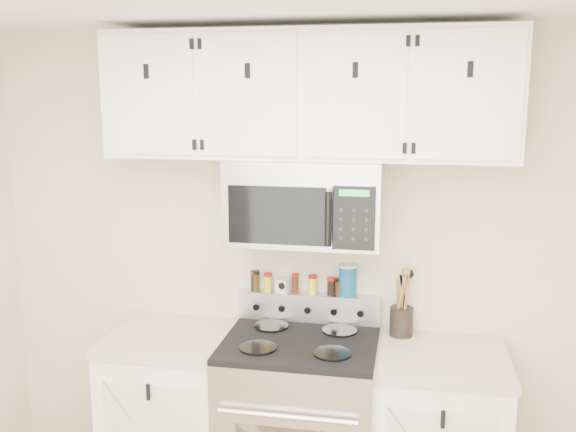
% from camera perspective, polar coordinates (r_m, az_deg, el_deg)
% --- Properties ---
extents(back_wall, '(3.50, 0.01, 2.50)m').
position_cam_1_polar(back_wall, '(3.46, 2.01, -4.37)').
color(back_wall, '#B8AC8A').
rests_on(back_wall, floor).
extents(range, '(0.76, 0.65, 1.10)m').
position_cam_1_polar(range, '(3.46, 1.07, -18.07)').
color(range, '#B7B7BA').
rests_on(range, floor).
extents(base_cabinet_left, '(0.64, 0.62, 0.92)m').
position_cam_1_polar(base_cabinet_left, '(3.65, -10.09, -17.00)').
color(base_cabinet_left, white).
rests_on(base_cabinet_left, floor).
extents(microwave, '(0.76, 0.44, 0.42)m').
position_cam_1_polar(microwave, '(3.19, 1.54, 1.32)').
color(microwave, '#9E9EA3').
rests_on(microwave, back_wall).
extents(upper_cabinets, '(2.00, 0.35, 0.62)m').
position_cam_1_polar(upper_cabinets, '(3.17, 1.66, 10.71)').
color(upper_cabinets, white).
rests_on(upper_cabinets, back_wall).
extents(utensil_crock, '(0.12, 0.12, 0.35)m').
position_cam_1_polar(utensil_crock, '(3.41, 10.05, -9.01)').
color(utensil_crock, black).
rests_on(utensil_crock, base_cabinet_right).
extents(kitchen_timer, '(0.08, 0.07, 0.07)m').
position_cam_1_polar(kitchen_timer, '(3.48, -0.46, -6.19)').
color(kitchen_timer, white).
rests_on(kitchen_timer, range).
extents(salt_canister, '(0.09, 0.09, 0.17)m').
position_cam_1_polar(salt_canister, '(3.42, 5.32, -5.72)').
color(salt_canister, '#14508A').
rests_on(salt_canister, range).
extents(spice_jar_0, '(0.04, 0.04, 0.11)m').
position_cam_1_polar(spice_jar_0, '(3.51, -3.02, -5.75)').
color(spice_jar_0, black).
rests_on(spice_jar_0, range).
extents(spice_jar_1, '(0.04, 0.04, 0.11)m').
position_cam_1_polar(spice_jar_1, '(3.51, -2.89, -5.75)').
color(spice_jar_1, '#39280D').
rests_on(spice_jar_1, range).
extents(spice_jar_2, '(0.04, 0.04, 0.10)m').
position_cam_1_polar(spice_jar_2, '(3.49, -1.78, -5.89)').
color(spice_jar_2, yellow).
rests_on(spice_jar_2, range).
extents(spice_jar_3, '(0.04, 0.04, 0.11)m').
position_cam_1_polar(spice_jar_3, '(3.46, 0.62, -5.99)').
color(spice_jar_3, '#401F0F').
rests_on(spice_jar_3, range).
extents(spice_jar_4, '(0.04, 0.04, 0.10)m').
position_cam_1_polar(spice_jar_4, '(3.45, 2.19, -6.10)').
color(spice_jar_4, yellow).
rests_on(spice_jar_4, range).
extents(spice_jar_5, '(0.04, 0.04, 0.10)m').
position_cam_1_polar(spice_jar_5, '(3.44, 3.84, -6.24)').
color(spice_jar_5, black).
rests_on(spice_jar_5, range).
extents(spice_jar_6, '(0.04, 0.04, 0.09)m').
position_cam_1_polar(spice_jar_6, '(3.43, 4.56, -6.30)').
color(spice_jar_6, '#432010').
rests_on(spice_jar_6, range).
extents(spice_jar_7, '(0.04, 0.04, 0.09)m').
position_cam_1_polar(spice_jar_7, '(3.43, 5.74, -6.41)').
color(spice_jar_7, gold).
rests_on(spice_jar_7, range).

